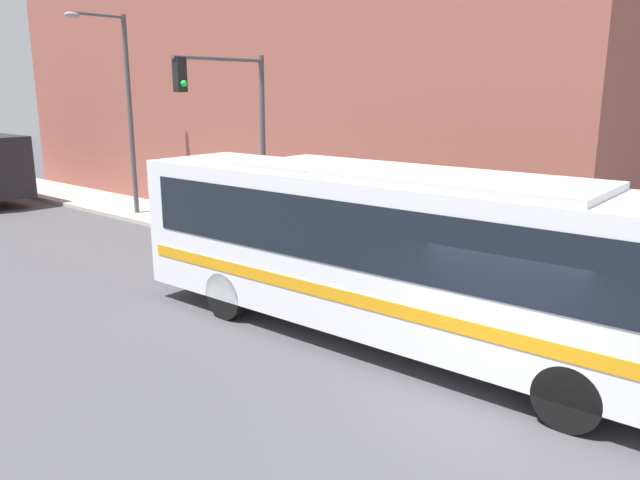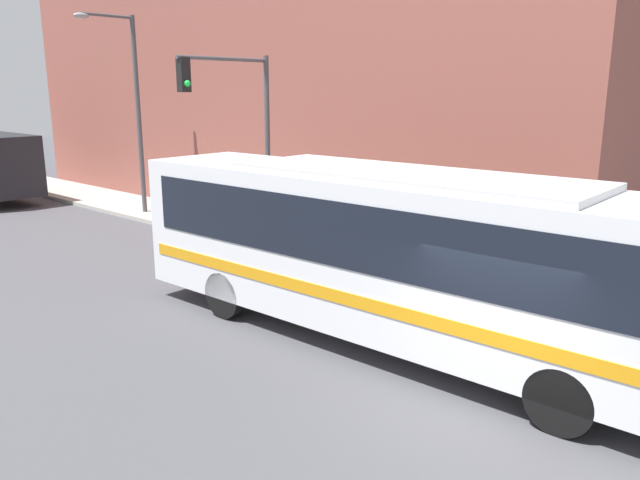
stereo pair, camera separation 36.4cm
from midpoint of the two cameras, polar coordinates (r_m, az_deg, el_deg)
ground_plane at (r=10.23m, az=15.46°, el=-15.34°), size 120.00×120.00×0.00m
sidewalk at (r=28.06m, az=-17.23°, el=3.22°), size 2.87×70.00×0.15m
building_facade at (r=26.35m, az=-3.57°, el=13.96°), size 6.00×27.93×10.02m
city_bus at (r=11.70m, az=8.58°, el=-0.82°), size 2.77×12.48×3.42m
fire_hydrant at (r=16.14m, az=10.08°, el=-2.24°), size 0.22×0.30×0.73m
traffic_light_pole at (r=18.63m, az=-6.74°, el=10.97°), size 3.28×0.35×5.68m
parking_meter at (r=18.66m, az=-1.54°, el=1.77°), size 0.14×0.14×1.29m
street_lamp at (r=24.95m, az=-16.52°, el=12.24°), size 2.36×0.28×7.35m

